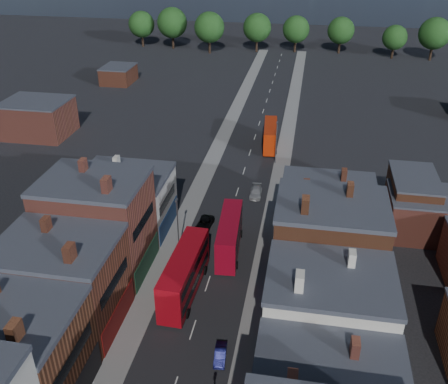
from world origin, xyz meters
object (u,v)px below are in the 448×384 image
at_px(bus_1, 229,235).
at_px(car_1, 220,354).
at_px(bus_0, 184,273).
at_px(car_3, 256,192).
at_px(car_2, 205,224).
at_px(bus_2, 270,135).

bearing_deg(bus_1, car_1, -87.11).
distance_m(bus_0, car_3, 26.21).
xyz_separation_m(bus_0, car_2, (-0.75, 14.73, -2.32)).
xyz_separation_m(car_1, car_2, (-6.79, 24.04, 0.07)).
bearing_deg(car_2, bus_2, 82.19).
height_order(bus_0, bus_1, bus_0).
bearing_deg(bus_0, bus_2, 84.93).
xyz_separation_m(bus_1, car_2, (-4.57, 5.35, -2.05)).
bearing_deg(car_3, car_2, -121.46).
relative_size(bus_1, car_3, 2.64).
relative_size(bus_0, car_3, 2.90).
bearing_deg(bus_0, car_3, 80.09).
bearing_deg(car_3, bus_2, 87.51).
distance_m(bus_0, bus_2, 45.99).
relative_size(bus_1, car_2, 2.61).
relative_size(bus_2, car_2, 2.43).
bearing_deg(bus_2, bus_1, -97.70).
distance_m(car_1, car_3, 34.84).
bearing_deg(bus_1, car_3, 80.26).
bearing_deg(car_1, bus_1, 91.81).
xyz_separation_m(bus_0, bus_2, (5.82, 45.62, -0.46)).
relative_size(bus_0, car_2, 2.86).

